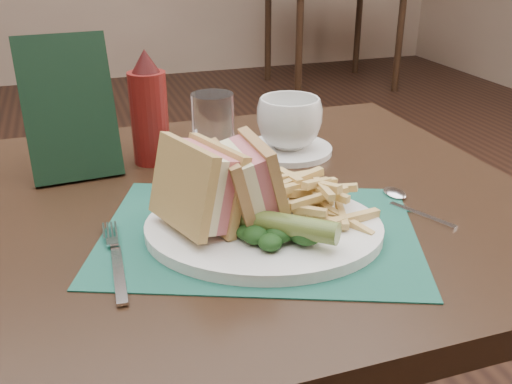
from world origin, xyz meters
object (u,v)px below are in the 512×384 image
at_px(drinking_glass, 213,135).
at_px(saucer, 289,150).
at_px(plate, 264,228).
at_px(ketchup_bottle, 149,107).
at_px(placemat, 259,232).
at_px(table_bg_right, 331,36).
at_px(sandwich_half_a, 183,190).
at_px(check_presenter, 69,108).
at_px(sandwich_half_b, 233,183).
at_px(coffee_cup, 289,123).

bearing_deg(drinking_glass, saucer, 20.00).
bearing_deg(plate, ketchup_bottle, 127.84).
distance_m(placemat, plate, 0.01).
distance_m(saucer, ketchup_bottle, 0.25).
bearing_deg(drinking_glass, table_bg_right, 61.35).
height_order(sandwich_half_a, saucer, sandwich_half_a).
relative_size(placemat, check_presenter, 1.80).
distance_m(sandwich_half_a, ketchup_bottle, 0.29).
bearing_deg(placemat, saucer, 61.16).
relative_size(sandwich_half_b, drinking_glass, 0.82).
relative_size(plate, sandwich_half_a, 2.66).
relative_size(saucer, check_presenter, 0.68).
xyz_separation_m(table_bg_right, sandwich_half_a, (-1.80, -3.34, 0.45)).
distance_m(placemat, sandwich_half_b, 0.08).
distance_m(drinking_glass, ketchup_bottle, 0.12).
bearing_deg(coffee_cup, placemat, -118.84).
xyz_separation_m(placemat, plate, (0.00, -0.01, 0.01)).
height_order(drinking_glass, check_presenter, check_presenter).
xyz_separation_m(table_bg_right, sandwich_half_b, (-1.74, -3.33, 0.45)).
distance_m(placemat, saucer, 0.29).
bearing_deg(plate, check_presenter, 147.65).
bearing_deg(check_presenter, table_bg_right, 53.84).
distance_m(placemat, sandwich_half_a, 0.12).
bearing_deg(table_bg_right, plate, -117.00).
distance_m(plate, sandwich_half_b, 0.07).
distance_m(coffee_cup, check_presenter, 0.36).
bearing_deg(check_presenter, sandwich_half_a, -71.15).
relative_size(sandwich_half_a, check_presenter, 0.51).
bearing_deg(plate, table_bg_right, 83.57).
bearing_deg(coffee_cup, check_presenter, 177.04).
relative_size(saucer, coffee_cup, 1.36).
height_order(placemat, ketchup_bottle, ketchup_bottle).
bearing_deg(check_presenter, placemat, -56.87).
bearing_deg(check_presenter, saucer, -7.07).
xyz_separation_m(sandwich_half_b, drinking_glass, (0.03, 0.19, -0.01)).
bearing_deg(sandwich_half_a, placemat, -22.34).
xyz_separation_m(coffee_cup, check_presenter, (-0.35, 0.02, 0.05)).
bearing_deg(saucer, placemat, -118.84).
xyz_separation_m(sandwich_half_b, ketchup_bottle, (-0.06, 0.28, 0.02)).
distance_m(table_bg_right, check_presenter, 3.65).
xyz_separation_m(placemat, drinking_glass, (-0.00, 0.20, 0.06)).
relative_size(table_bg_right, sandwich_half_b, 8.49).
bearing_deg(plate, sandwich_half_b, 176.34).
bearing_deg(plate, coffee_cup, 82.93).
bearing_deg(placemat, ketchup_bottle, 106.98).
bearing_deg(drinking_glass, plate, -87.68).
height_order(placemat, drinking_glass, drinking_glass).
bearing_deg(table_bg_right, ketchup_bottle, -120.51).
relative_size(plate, sandwich_half_b, 2.83).
distance_m(drinking_glass, check_presenter, 0.22).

